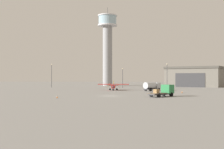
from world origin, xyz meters
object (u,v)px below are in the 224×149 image
Objects in this scene: truck_fuel_tanker_silver at (152,86)px; truck_flatbed_green at (164,91)px; light_post_west at (123,76)px; traffic_cone_near_right at (182,92)px; airplane_red at (113,86)px; light_post_east at (52,74)px; traffic_cone_near_left at (57,97)px; control_tower at (107,42)px; light_post_north at (167,74)px.

truck_flatbed_green is at bearing -134.53° from truck_fuel_tanker_silver.
traffic_cone_near_right is (16.48, -35.47, -4.58)m from light_post_west.
light_post_east is at bearing -131.60° from airplane_red.
airplane_red is at bearing 72.30° from traffic_cone_near_left.
light_post_west is at bearing 170.50° from airplane_red.
light_post_west reaches higher than traffic_cone_near_left.
control_tower is 3.98× the size of light_post_east.
truck_fuel_tanker_silver is (16.72, -52.59, -21.07)m from control_tower.
light_post_east is 62.43m from traffic_cone_near_right.
light_post_east is 15.81× the size of traffic_cone_near_right.
traffic_cone_near_right is (19.83, -16.14, -1.15)m from airplane_red.
airplane_red is at bearing 117.74° from truck_fuel_tanker_silver.
light_post_east is (-30.60, 5.15, 1.03)m from light_post_west.
airplane_red is 13.28m from truck_fuel_tanker_silver.
light_post_north reaches higher than light_post_west.
control_tower reaches higher than traffic_cone_near_right.
light_post_west is at bearing 158.31° from light_post_north.
light_post_west is 0.84× the size of light_post_north.
light_post_north is (17.05, -6.78, 0.82)m from light_post_west.
truck_fuel_tanker_silver is at bearing 72.32° from airplane_red.
control_tower reaches higher than light_post_west.
light_post_north reaches higher than airplane_red.
airplane_red is 33.28m from truck_flatbed_green.
control_tower is 34.96m from light_post_west.
truck_fuel_tanker_silver is 39.98m from traffic_cone_near_left.
traffic_cone_near_left is at bearing 150.38° from truck_flatbed_green.
airplane_red is 19.92m from light_post_west.
traffic_cone_near_left is at bearing -147.65° from traffic_cone_near_right.
light_post_west is (7.44, -29.16, -17.80)m from control_tower.
light_post_north is at bearing 121.94° from airplane_red.
control_tower reaches higher than light_post_east.
light_post_east is at bearing 165.95° from light_post_north.
traffic_cone_near_right is at bearing 32.35° from traffic_cone_near_left.
light_post_east is at bearing 104.62° from traffic_cone_near_left.
light_post_west is at bearing 58.64° from truck_flatbed_green.
light_post_east is at bearing 100.12° from truck_fuel_tanker_silver.
light_post_east is 62.72m from traffic_cone_near_left.
truck_flatbed_green is 0.82× the size of light_post_west.
traffic_cone_near_right is (7.33, 14.70, -1.02)m from truck_flatbed_green.
control_tower is at bearing 110.31° from traffic_cone_near_right.
airplane_red is (4.09, -48.49, -21.23)m from control_tower.
traffic_cone_near_left is (-24.11, -31.86, -1.36)m from truck_fuel_tanker_silver.
light_post_east is at bearing 170.45° from light_post_west.
control_tower is 37.33m from light_post_east.
control_tower is 46.69m from light_post_north.
traffic_cone_near_left is (-7.39, -84.46, -22.43)m from control_tower.
airplane_red reaches higher than truck_fuel_tanker_silver.
control_tower is 62.93× the size of traffic_cone_near_right.
control_tower is at bearing -174.84° from airplane_red.
airplane_red is at bearing 70.37° from truck_flatbed_green.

